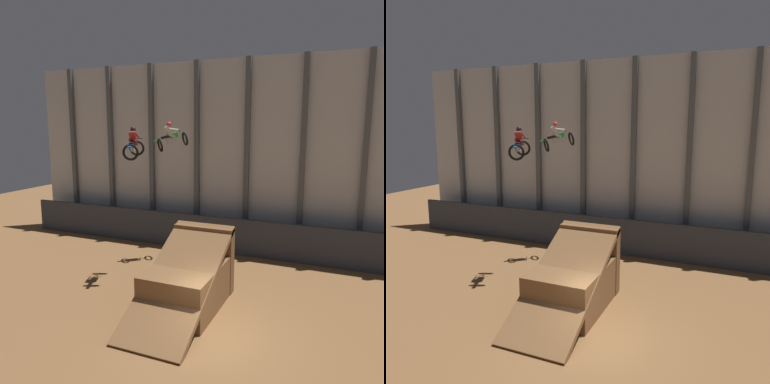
# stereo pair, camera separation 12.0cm
# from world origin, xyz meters

# --- Properties ---
(ground_plane) EXTENTS (60.00, 60.00, 0.00)m
(ground_plane) POSITION_xyz_m (0.00, 0.00, 0.00)
(ground_plane) COLOR brown
(arena_back_wall) EXTENTS (32.00, 0.40, 10.81)m
(arena_back_wall) POSITION_xyz_m (-0.00, 9.97, 5.41)
(arena_back_wall) COLOR silver
(arena_back_wall) RESTS_ON ground_plane
(lower_barrier) EXTENTS (31.36, 0.20, 2.05)m
(lower_barrier) POSITION_xyz_m (0.00, 8.55, 1.03)
(lower_barrier) COLOR #2D333D
(lower_barrier) RESTS_ON ground_plane
(dirt_ramp) EXTENTS (2.62, 5.68, 3.02)m
(dirt_ramp) POSITION_xyz_m (-1.75, 2.13, 1.02)
(dirt_ramp) COLOR brown
(dirt_ramp) RESTS_ON ground_plane
(rider_bike_left_air) EXTENTS (1.21, 1.82, 1.50)m
(rider_bike_left_air) POSITION_xyz_m (-5.24, 3.82, 6.23)
(rider_bike_left_air) COLOR black
(rider_bike_right_air) EXTENTS (1.70, 1.64, 1.60)m
(rider_bike_right_air) POSITION_xyz_m (-4.84, 6.95, 6.49)
(rider_bike_right_air) COLOR black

